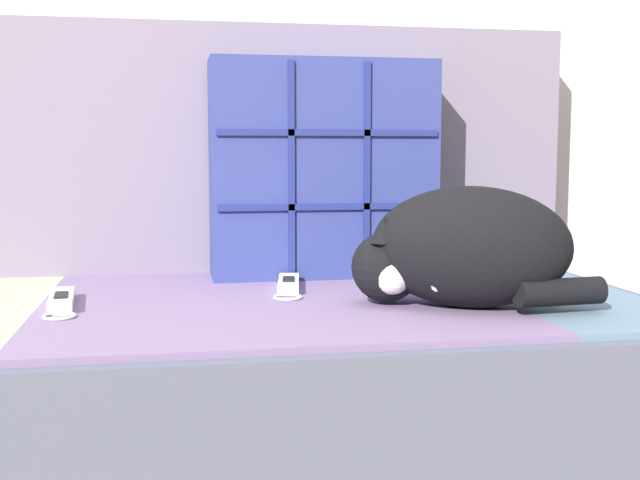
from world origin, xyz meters
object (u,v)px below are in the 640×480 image
(game_remote_near, at_px, (61,301))
(game_remote_far, at_px, (289,285))
(sleeping_cat, at_px, (459,251))
(couch, at_px, (47,421))
(throw_pillow_quilted, at_px, (323,169))

(game_remote_near, bearing_deg, game_remote_far, 13.66)
(sleeping_cat, distance_m, game_remote_near, 0.63)
(couch, xyz_separation_m, game_remote_far, (0.41, 0.04, 0.21))
(throw_pillow_quilted, height_order, game_remote_far, throw_pillow_quilted)
(game_remote_far, bearing_deg, game_remote_near, -166.34)
(game_remote_far, bearing_deg, couch, -174.38)
(couch, relative_size, sleeping_cat, 5.81)
(couch, relative_size, game_remote_near, 10.06)
(couch, height_order, game_remote_far, game_remote_far)
(couch, bearing_deg, sleeping_cat, -14.13)
(sleeping_cat, bearing_deg, game_remote_far, 139.64)
(couch, xyz_separation_m, game_remote_near, (0.04, -0.05, 0.21))
(throw_pillow_quilted, height_order, game_remote_near, throw_pillow_quilted)
(throw_pillow_quilted, xyz_separation_m, game_remote_far, (-0.09, -0.16, -0.20))
(sleeping_cat, bearing_deg, game_remote_near, 169.55)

